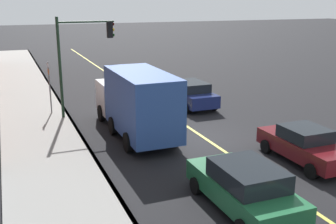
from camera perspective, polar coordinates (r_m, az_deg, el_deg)
name	(u,v)px	position (r m, az deg, el deg)	size (l,w,h in m)	color
ground	(203,137)	(20.29, 4.88, -3.50)	(200.00, 200.00, 0.00)	black
sidewalk_slab	(48,156)	(18.34, -16.28, -5.93)	(80.00, 3.73, 0.15)	gray
curb_edge	(90,151)	(18.56, -10.79, -5.31)	(80.00, 0.16, 0.15)	slate
lane_stripe_center	(203,137)	(20.29, 4.88, -3.49)	(80.00, 0.16, 0.01)	#D8CC4C
car_navy	(190,93)	(25.91, 3.13, 2.58)	(4.48, 2.03, 1.57)	navy
car_green	(244,186)	(13.47, 10.51, -10.10)	(4.57, 2.07, 1.58)	#1E6038
car_maroon	(305,145)	(17.91, 18.40, -4.33)	(4.39, 1.92, 1.49)	#591116
truck_blue	(137,102)	(20.12, -4.37, 1.46)	(7.60, 2.44, 3.29)	silver
traffic_light_mast	(81,50)	(23.31, -12.00, 8.37)	(0.28, 3.19, 5.66)	#1E3823
street_sign_post	(50,84)	(24.59, -16.10, 3.71)	(0.60, 0.08, 3.13)	slate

